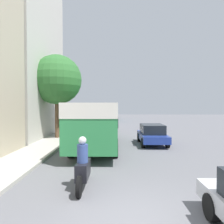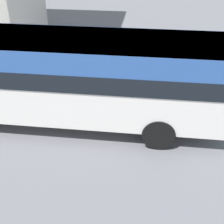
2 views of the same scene
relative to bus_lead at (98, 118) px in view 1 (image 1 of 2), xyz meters
The scene contains 9 objects.
ground_plane 9.90m from the bus_lead, 79.91° to the right, with size 120.00×120.00×0.00m, color slate.
building_midblock 9.67m from the bus_lead, 148.81° to the left, with size 5.07×9.63×13.93m.
bus_lead is the anchor object (origin of this frame).
bus_following 12.52m from the bus_lead, 91.08° to the left, with size 2.56×10.24×2.93m.
bus_third_in_line 25.14m from the bus_lead, 90.72° to the left, with size 2.56×9.94×3.16m.
motorcycle_behind_lead 7.49m from the bus_lead, 89.30° to the right, with size 0.38×2.24×1.73m.
car_far_curb 4.00m from the bus_lead, 10.86° to the left, with size 1.80×3.94×1.41m.
pedestrian_near_curb 6.23m from the bus_lead, 124.35° to the left, with size 0.38×0.38×1.87m.
street_tree 5.40m from the bus_lead, 140.48° to the left, with size 3.96×3.96×6.63m.
Camera 1 is at (-0.54, -5.00, 2.76)m, focal length 35.00 mm.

